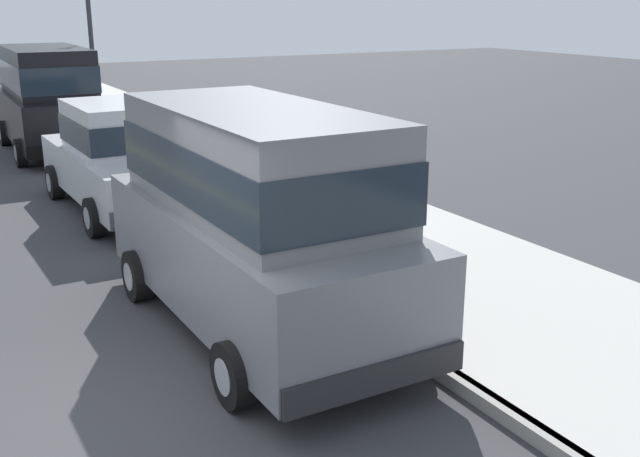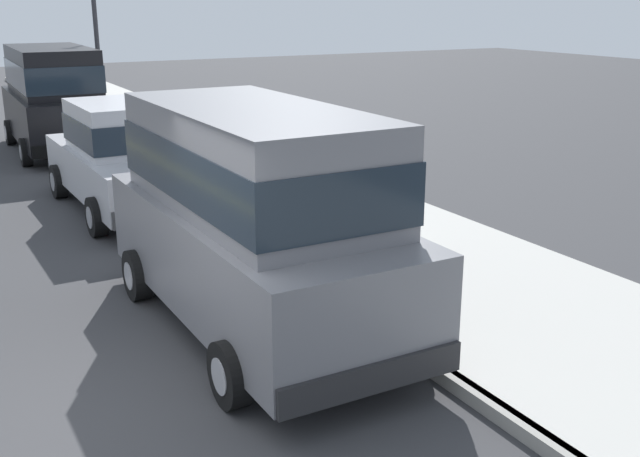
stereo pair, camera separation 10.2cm
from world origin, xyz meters
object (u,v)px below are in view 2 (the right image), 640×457
object	(u,v)px
dog_white	(397,225)
car_black_van	(54,94)
car_silver_sedan	(125,155)
street_lamp	(96,27)
fire_hydrant	(244,196)
car_grey_van	(255,209)

from	to	relation	value
dog_white	car_black_van	bearing A→B (deg)	105.46
car_silver_sedan	street_lamp	size ratio (longest dim) A/B	1.05
dog_white	fire_hydrant	world-z (taller)	fire_hydrant
car_silver_sedan	car_grey_van	bearing A→B (deg)	-90.58
car_black_van	fire_hydrant	world-z (taller)	car_black_van
fire_hydrant	car_black_van	bearing A→B (deg)	100.84
car_grey_van	fire_hydrant	bearing A→B (deg)	68.77
car_black_van	dog_white	xyz separation A→B (m)	(2.91, -10.51, -0.97)
fire_hydrant	dog_white	bearing A→B (deg)	-61.16
street_lamp	car_silver_sedan	bearing A→B (deg)	-100.26
car_silver_sedan	street_lamp	xyz separation A→B (m)	(1.36, 7.51, 1.92)
car_silver_sedan	car_black_van	bearing A→B (deg)	90.71
car_black_van	fire_hydrant	bearing A→B (deg)	-79.16
car_grey_van	car_black_van	xyz separation A→B (m)	(-0.02, 11.93, 0.00)
car_black_van	fire_hydrant	xyz separation A→B (m)	(1.54, -8.02, -0.92)
car_silver_sedan	dog_white	xyz separation A→B (m)	(2.83, -4.34, -0.55)
car_grey_van	fire_hydrant	world-z (taller)	car_grey_van
car_silver_sedan	fire_hydrant	distance (m)	2.41
car_silver_sedan	car_black_van	xyz separation A→B (m)	(-0.08, 6.17, 0.41)
dog_white	car_silver_sedan	bearing A→B (deg)	123.14
car_grey_van	car_silver_sedan	xyz separation A→B (m)	(0.06, 5.75, -0.41)
car_black_van	street_lamp	xyz separation A→B (m)	(1.44, 1.34, 1.51)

